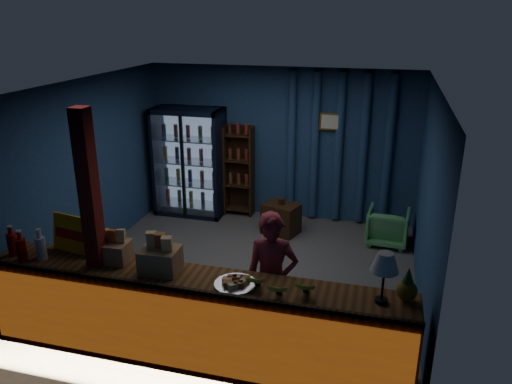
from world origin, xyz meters
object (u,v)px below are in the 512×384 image
Objects in this scene: pastry_tray at (235,283)px; table_lamp at (385,264)px; shopkeeper at (272,281)px; green_chair at (388,227)px.

table_lamp reaches higher than pastry_tray.
shopkeeper is 3.05× the size of table_lamp.
green_chair is at bearing 58.37° from shopkeeper.
shopkeeper is 0.58m from pastry_tray.
table_lamp is at bearing 2.20° from pastry_tray.
table_lamp is (1.37, 0.05, 0.37)m from pastry_tray.
pastry_tray is at bearing -126.43° from shopkeeper.
table_lamp is at bearing 93.31° from green_chair.
green_chair is 3.73m from pastry_tray.
shopkeeper is 3.16m from green_chair.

